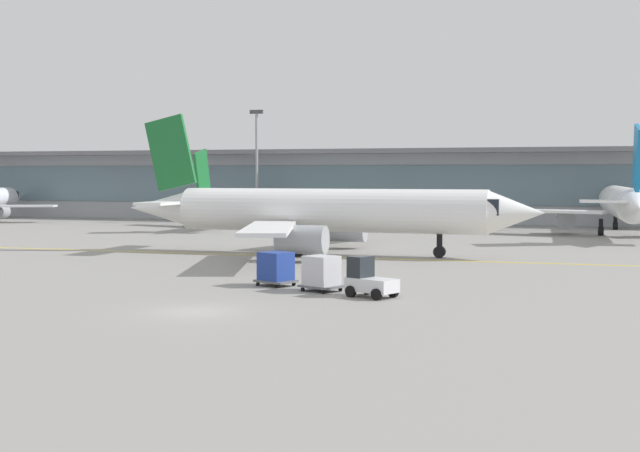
{
  "coord_description": "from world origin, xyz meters",
  "views": [
    {
      "loc": [
        17.7,
        -36.8,
        6.43
      ],
      "look_at": [
        0.54,
        17.52,
        3.0
      ],
      "focal_mm": 49.21,
      "sensor_mm": 36.0,
      "label": 1
    }
  ],
  "objects_px": {
    "gate_airplane_2": "(623,204)",
    "taxiing_regional_jet": "(326,212)",
    "gate_airplane_1": "(243,204)",
    "cargo_dolly_trailing": "(276,268)",
    "baggage_tug": "(368,280)",
    "apron_light_mast_1": "(257,161)",
    "cargo_dolly_lead": "(322,272)"
  },
  "relations": [
    {
      "from": "gate_airplane_2",
      "to": "cargo_dolly_trailing",
      "type": "distance_m",
      "value": 53.8
    },
    {
      "from": "gate_airplane_1",
      "to": "apron_light_mast_1",
      "type": "relative_size",
      "value": 1.87
    },
    {
      "from": "gate_airplane_1",
      "to": "taxiing_regional_jet",
      "type": "relative_size",
      "value": 0.8
    },
    {
      "from": "taxiing_regional_jet",
      "to": "apron_light_mast_1",
      "type": "relative_size",
      "value": 2.32
    },
    {
      "from": "cargo_dolly_trailing",
      "to": "taxiing_regional_jet",
      "type": "bearing_deg",
      "value": 122.75
    },
    {
      "from": "taxiing_regional_jet",
      "to": "gate_airplane_1",
      "type": "bearing_deg",
      "value": 122.02
    },
    {
      "from": "taxiing_regional_jet",
      "to": "cargo_dolly_trailing",
      "type": "relative_size",
      "value": 13.3
    },
    {
      "from": "taxiing_regional_jet",
      "to": "baggage_tug",
      "type": "bearing_deg",
      "value": -68.12
    },
    {
      "from": "gate_airplane_1",
      "to": "gate_airplane_2",
      "type": "xyz_separation_m",
      "value": [
        43.08,
        -0.83,
        0.55
      ]
    },
    {
      "from": "gate_airplane_1",
      "to": "cargo_dolly_trailing",
      "type": "xyz_separation_m",
      "value": [
        23.05,
        -50.71,
        -1.68
      ]
    },
    {
      "from": "taxiing_regional_jet",
      "to": "cargo_dolly_lead",
      "type": "xyz_separation_m",
      "value": [
        6.17,
        -20.78,
        -2.35
      ]
    },
    {
      "from": "gate_airplane_1",
      "to": "cargo_dolly_trailing",
      "type": "relative_size",
      "value": 10.69
    },
    {
      "from": "gate_airplane_2",
      "to": "taxiing_regional_jet",
      "type": "relative_size",
      "value": 0.97
    },
    {
      "from": "taxiing_regional_jet",
      "to": "baggage_tug",
      "type": "distance_m",
      "value": 24.05
    },
    {
      "from": "taxiing_regional_jet",
      "to": "baggage_tug",
      "type": "relative_size",
      "value": 11.6
    },
    {
      "from": "gate_airplane_2",
      "to": "cargo_dolly_trailing",
      "type": "bearing_deg",
      "value": 154.74
    },
    {
      "from": "taxiing_regional_jet",
      "to": "cargo_dolly_trailing",
      "type": "xyz_separation_m",
      "value": [
        2.98,
        -19.36,
        -2.35
      ]
    },
    {
      "from": "gate_airplane_1",
      "to": "cargo_dolly_lead",
      "type": "distance_m",
      "value": 58.38
    },
    {
      "from": "gate_airplane_1",
      "to": "baggage_tug",
      "type": "bearing_deg",
      "value": -149.85
    },
    {
      "from": "gate_airplane_1",
      "to": "taxiing_regional_jet",
      "type": "distance_m",
      "value": 37.23
    },
    {
      "from": "taxiing_regional_jet",
      "to": "cargo_dolly_lead",
      "type": "relative_size",
      "value": 13.3
    },
    {
      "from": "gate_airplane_2",
      "to": "cargo_dolly_lead",
      "type": "distance_m",
      "value": 54.04
    },
    {
      "from": "apron_light_mast_1",
      "to": "baggage_tug",
      "type": "bearing_deg",
      "value": -63.64
    },
    {
      "from": "baggage_tug",
      "to": "apron_light_mast_1",
      "type": "height_order",
      "value": "apron_light_mast_1"
    },
    {
      "from": "gate_airplane_1",
      "to": "baggage_tug",
      "type": "distance_m",
      "value": 60.94
    },
    {
      "from": "taxiing_regional_jet",
      "to": "apron_light_mast_1",
      "type": "height_order",
      "value": "apron_light_mast_1"
    },
    {
      "from": "gate_airplane_1",
      "to": "taxiing_regional_jet",
      "type": "xyz_separation_m",
      "value": [
        20.07,
        -31.35,
        0.67
      ]
    },
    {
      "from": "baggage_tug",
      "to": "cargo_dolly_lead",
      "type": "bearing_deg",
      "value": 180.0
    },
    {
      "from": "baggage_tug",
      "to": "apron_light_mast_1",
      "type": "xyz_separation_m",
      "value": [
        -31.28,
        63.13,
        7.15
      ]
    },
    {
      "from": "cargo_dolly_trailing",
      "to": "gate_airplane_2",
      "type": "bearing_deg",
      "value": 92.12
    },
    {
      "from": "gate_airplane_2",
      "to": "apron_light_mast_1",
      "type": "relative_size",
      "value": 2.25
    },
    {
      "from": "taxiing_regional_jet",
      "to": "baggage_tug",
      "type": "height_order",
      "value": "taxiing_regional_jet"
    }
  ]
}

